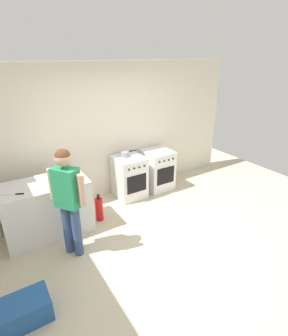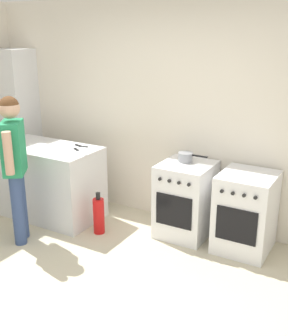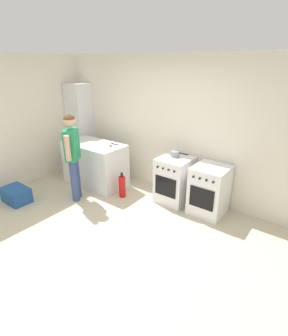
{
  "view_description": "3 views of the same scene",
  "coord_description": "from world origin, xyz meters",
  "px_view_note": "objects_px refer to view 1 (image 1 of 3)",
  "views": [
    {
      "loc": [
        -1.93,
        -2.62,
        2.7
      ],
      "look_at": [
        0.13,
        0.66,
        1.01
      ],
      "focal_mm": 28.0,
      "sensor_mm": 36.0,
      "label": 1
    },
    {
      "loc": [
        2.13,
        -2.46,
        2.29
      ],
      "look_at": [
        0.16,
        0.97,
        0.95
      ],
      "focal_mm": 45.0,
      "sensor_mm": 36.0,
      "label": 2
    },
    {
      "loc": [
        2.55,
        -2.26,
        2.46
      ],
      "look_at": [
        0.27,
        0.75,
        0.91
      ],
      "focal_mm": 28.0,
      "sensor_mm": 36.0,
      "label": 3
    }
  ],
  "objects_px": {
    "oven_left": "(129,177)",
    "person": "(68,195)",
    "recycling_crate_lower": "(25,310)",
    "knife_bread": "(12,195)",
    "pot": "(125,154)",
    "oven_right": "(157,169)",
    "knife_utility": "(64,173)",
    "knife_paring": "(67,172)",
    "knife_carving": "(74,175)",
    "fire_extinguisher": "(99,209)"
  },
  "relations": [
    {
      "from": "oven_left",
      "to": "fire_extinguisher",
      "type": "relative_size",
      "value": 1.7
    },
    {
      "from": "oven_right",
      "to": "knife_utility",
      "type": "distance_m",
      "value": 2.08
    },
    {
      "from": "pot",
      "to": "knife_utility",
      "type": "height_order",
      "value": "pot"
    },
    {
      "from": "oven_left",
      "to": "knife_carving",
      "type": "height_order",
      "value": "knife_carving"
    },
    {
      "from": "knife_paring",
      "to": "recycling_crate_lower",
      "type": "bearing_deg",
      "value": -122.48
    },
    {
      "from": "knife_bread",
      "to": "knife_carving",
      "type": "relative_size",
      "value": 1.1
    },
    {
      "from": "oven_left",
      "to": "knife_paring",
      "type": "xyz_separation_m",
      "value": [
        -1.26,
        -0.16,
        0.48
      ]
    },
    {
      "from": "knife_bread",
      "to": "recycling_crate_lower",
      "type": "distance_m",
      "value": 1.53
    },
    {
      "from": "knife_utility",
      "to": "knife_paring",
      "type": "bearing_deg",
      "value": 12.61
    },
    {
      "from": "knife_utility",
      "to": "oven_left",
      "type": "bearing_deg",
      "value": 7.47
    },
    {
      "from": "knife_carving",
      "to": "knife_utility",
      "type": "distance_m",
      "value": 0.22
    },
    {
      "from": "oven_right",
      "to": "recycling_crate_lower",
      "type": "bearing_deg",
      "value": -148.82
    },
    {
      "from": "oven_right",
      "to": "recycling_crate_lower",
      "type": "xyz_separation_m",
      "value": [
        -3.01,
        -1.82,
        -0.29
      ]
    },
    {
      "from": "oven_left",
      "to": "pot",
      "type": "height_order",
      "value": "pot"
    },
    {
      "from": "oven_left",
      "to": "knife_bread",
      "type": "xyz_separation_m",
      "value": [
        -2.15,
        -0.51,
        0.48
      ]
    },
    {
      "from": "knife_bread",
      "to": "person",
      "type": "relative_size",
      "value": 0.21
    },
    {
      "from": "oven_right",
      "to": "pot",
      "type": "relative_size",
      "value": 2.47
    },
    {
      "from": "knife_carving",
      "to": "knife_paring",
      "type": "relative_size",
      "value": 1.44
    },
    {
      "from": "oven_right",
      "to": "knife_bread",
      "type": "xyz_separation_m",
      "value": [
        -2.84,
        -0.51,
        0.48
      ]
    },
    {
      "from": "oven_right",
      "to": "knife_utility",
      "type": "xyz_separation_m",
      "value": [
        -2.01,
        -0.17,
        0.48
      ]
    },
    {
      "from": "knife_carving",
      "to": "oven_left",
      "type": "bearing_deg",
      "value": 16.5
    },
    {
      "from": "pot",
      "to": "fire_extinguisher",
      "type": "height_order",
      "value": "pot"
    },
    {
      "from": "knife_bread",
      "to": "knife_utility",
      "type": "bearing_deg",
      "value": 22.25
    },
    {
      "from": "knife_utility",
      "to": "person",
      "type": "distance_m",
      "value": 0.9
    },
    {
      "from": "pot",
      "to": "fire_extinguisher",
      "type": "bearing_deg",
      "value": -146.83
    },
    {
      "from": "knife_paring",
      "to": "fire_extinguisher",
      "type": "xyz_separation_m",
      "value": [
        0.39,
        -0.32,
        -0.69
      ]
    },
    {
      "from": "knife_bread",
      "to": "recycling_crate_lower",
      "type": "height_order",
      "value": "knife_bread"
    },
    {
      "from": "oven_left",
      "to": "pot",
      "type": "bearing_deg",
      "value": 124.24
    },
    {
      "from": "oven_left",
      "to": "person",
      "type": "bearing_deg",
      "value": -145.23
    },
    {
      "from": "oven_right",
      "to": "person",
      "type": "bearing_deg",
      "value": -154.51
    },
    {
      "from": "knife_bread",
      "to": "knife_utility",
      "type": "xyz_separation_m",
      "value": [
        0.83,
        0.34,
        0.0
      ]
    },
    {
      "from": "recycling_crate_lower",
      "to": "oven_left",
      "type": "bearing_deg",
      "value": 38.16
    },
    {
      "from": "knife_carving",
      "to": "recycling_crate_lower",
      "type": "distance_m",
      "value": 1.99
    },
    {
      "from": "oven_left",
      "to": "fire_extinguisher",
      "type": "xyz_separation_m",
      "value": [
        -0.87,
        -0.48,
        -0.21
      ]
    },
    {
      "from": "person",
      "to": "recycling_crate_lower",
      "type": "height_order",
      "value": "person"
    },
    {
      "from": "oven_left",
      "to": "knife_carving",
      "type": "bearing_deg",
      "value": -163.5
    },
    {
      "from": "knife_carving",
      "to": "knife_paring",
      "type": "xyz_separation_m",
      "value": [
        -0.06,
        0.2,
        0.0
      ]
    },
    {
      "from": "knife_bread",
      "to": "person",
      "type": "bearing_deg",
      "value": -40.73
    },
    {
      "from": "oven_right",
      "to": "knife_carving",
      "type": "distance_m",
      "value": 1.99
    },
    {
      "from": "knife_paring",
      "to": "knife_bread",
      "type": "bearing_deg",
      "value": -158.36
    },
    {
      "from": "pot",
      "to": "recycling_crate_lower",
      "type": "xyz_separation_m",
      "value": [
        -2.28,
        -1.88,
        -0.76
      ]
    },
    {
      "from": "knife_paring",
      "to": "person",
      "type": "xyz_separation_m",
      "value": [
        -0.26,
        -0.89,
        0.06
      ]
    },
    {
      "from": "knife_paring",
      "to": "oven_right",
      "type": "bearing_deg",
      "value": 4.68
    },
    {
      "from": "oven_left",
      "to": "knife_paring",
      "type": "relative_size",
      "value": 4.05
    },
    {
      "from": "pot",
      "to": "knife_utility",
      "type": "relative_size",
      "value": 1.38
    },
    {
      "from": "oven_right",
      "to": "fire_extinguisher",
      "type": "distance_m",
      "value": 1.65
    },
    {
      "from": "knife_paring",
      "to": "person",
      "type": "relative_size",
      "value": 0.13
    },
    {
      "from": "pot",
      "to": "knife_paring",
      "type": "xyz_separation_m",
      "value": [
        -1.22,
        -0.22,
        0.0
      ]
    },
    {
      "from": "fire_extinguisher",
      "to": "recycling_crate_lower",
      "type": "bearing_deg",
      "value": -137.15
    },
    {
      "from": "pot",
      "to": "person",
      "type": "relative_size",
      "value": 0.21
    }
  ]
}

